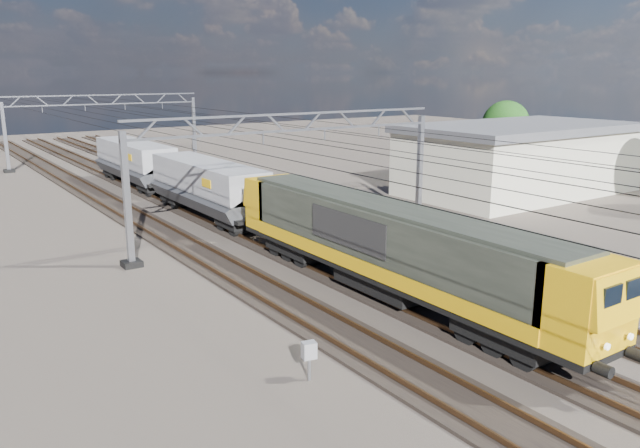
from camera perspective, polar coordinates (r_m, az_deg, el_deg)
ground at (r=32.57m, az=1.55°, el=-2.80°), size 160.00×160.00×0.00m
track_outer_west at (r=29.57m, az=-7.92°, el=-4.51°), size 2.60×140.00×0.30m
track_loco at (r=31.46m, az=-1.40°, el=-3.26°), size 2.60×140.00×0.30m
track_inner_east at (r=33.73m, az=4.30°, el=-2.13°), size 2.60×140.00×0.30m
track_outer_east at (r=36.29m, az=9.24°, el=-1.14°), size 2.60×140.00×0.30m
catenary_gantry_mid at (r=34.96m, az=-2.28°, el=4.89°), size 19.90×0.90×7.11m
catenary_gantry_far at (r=67.99m, az=-18.91°, el=8.44°), size 19.90×0.90×7.11m
overhead_wires at (r=38.15m, az=-5.56°, el=8.36°), size 12.03×140.00×0.53m
locomotive at (r=26.01m, az=6.15°, el=-1.81°), size 2.76×21.10×3.62m
hopper_wagon_lead at (r=40.77m, az=-10.25°, el=3.56°), size 3.38×13.00×3.25m
hopper_wagon_mid at (r=53.89m, az=-16.56°, el=5.64°), size 3.38×13.00×3.25m
trackside_cabinet at (r=19.39m, az=-1.00°, el=-11.57°), size 0.48×0.40×1.27m
industrial_shed at (r=51.49m, az=17.73°, el=5.76°), size 18.60×10.60×5.40m
tree_far at (r=62.63m, az=16.94°, el=8.53°), size 5.03×4.63×6.70m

